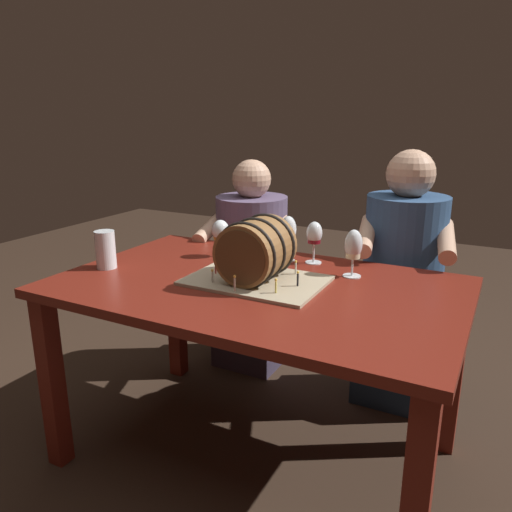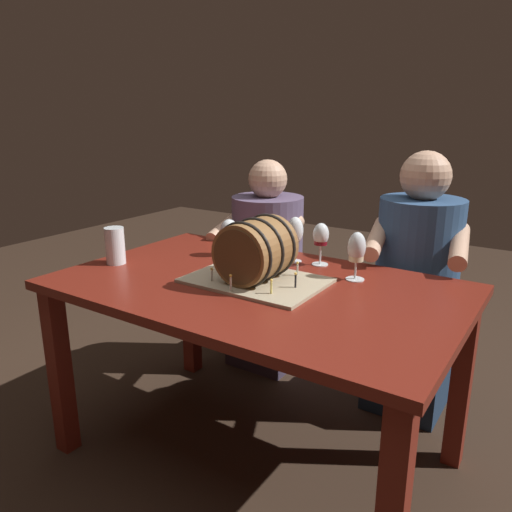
{
  "view_description": "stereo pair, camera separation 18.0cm",
  "coord_description": "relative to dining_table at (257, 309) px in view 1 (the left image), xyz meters",
  "views": [
    {
      "loc": [
        0.8,
        -1.53,
        1.35
      ],
      "look_at": [
        -0.01,
        0.01,
        0.84
      ],
      "focal_mm": 34.77,
      "sensor_mm": 36.0,
      "label": 1
    },
    {
      "loc": [
        0.95,
        -1.44,
        1.35
      ],
      "look_at": [
        -0.01,
        0.01,
        0.84
      ],
      "focal_mm": 34.77,
      "sensor_mm": 36.0,
      "label": 2
    }
  ],
  "objects": [
    {
      "name": "dining_table",
      "position": [
        0.0,
        0.0,
        0.0
      ],
      "size": [
        1.47,
        0.91,
        0.74
      ],
      "color": "maroon",
      "rests_on": "ground"
    },
    {
      "name": "wine_glass_red",
      "position": [
        0.09,
        0.33,
        0.22
      ],
      "size": [
        0.07,
        0.07,
        0.18
      ],
      "color": "white",
      "rests_on": "dining_table"
    },
    {
      "name": "wine_glass_empty",
      "position": [
        -0.01,
        0.31,
        0.23
      ],
      "size": [
        0.07,
        0.07,
        0.19
      ],
      "color": "white",
      "rests_on": "dining_table"
    },
    {
      "name": "wine_glass_white",
      "position": [
        0.29,
        0.23,
        0.22
      ],
      "size": [
        0.07,
        0.07,
        0.18
      ],
      "color": "white",
      "rests_on": "dining_table"
    },
    {
      "name": "barrel_cake",
      "position": [
        -0.01,
        0.01,
        0.21
      ],
      "size": [
        0.5,
        0.34,
        0.24
      ],
      "color": "tan",
      "rests_on": "dining_table"
    },
    {
      "name": "person_seated_left",
      "position": [
        -0.39,
        0.69,
        -0.11
      ],
      "size": [
        0.44,
        0.52,
        1.12
      ],
      "color": "#372D40",
      "rests_on": "ground"
    },
    {
      "name": "person_seated_right",
      "position": [
        0.39,
        0.69,
        -0.07
      ],
      "size": [
        0.46,
        0.53,
        1.19
      ],
      "color": "#1B2D46",
      "rests_on": "ground"
    },
    {
      "name": "wine_glass_amber",
      "position": [
        -0.3,
        0.24,
        0.21
      ],
      "size": [
        0.07,
        0.07,
        0.16
      ],
      "color": "white",
      "rests_on": "dining_table"
    },
    {
      "name": "ground_plane",
      "position": [
        0.0,
        0.0,
        -0.64
      ],
      "size": [
        8.0,
        8.0,
        0.0
      ],
      "primitive_type": "plane",
      "color": "#332319"
    },
    {
      "name": "beer_pint",
      "position": [
        -0.62,
        -0.12,
        0.17
      ],
      "size": [
        0.08,
        0.08,
        0.15
      ],
      "color": "white",
      "rests_on": "dining_table"
    }
  ]
}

